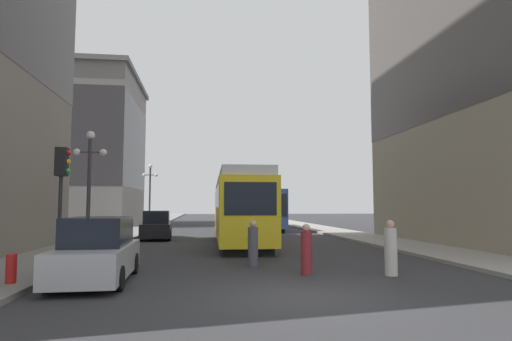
{
  "coord_description": "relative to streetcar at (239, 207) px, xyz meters",
  "views": [
    {
      "loc": [
        -2.35,
        -9.81,
        2.15
      ],
      "look_at": [
        -0.07,
        8.1,
        3.66
      ],
      "focal_mm": 29.58,
      "sensor_mm": 36.0,
      "label": 1
    }
  ],
  "objects": [
    {
      "name": "fire_hydrant",
      "position": [
        -7.02,
        -12.48,
        -1.58
      ],
      "size": [
        0.26,
        0.26,
        0.75
      ],
      "primitive_type": "cylinder",
      "color": "red",
      "rests_on": "sidewalk_left"
    },
    {
      "name": "ground_plane",
      "position": [
        0.23,
        -14.48,
        -2.1
      ],
      "size": [
        200.0,
        200.0,
        0.0
      ],
      "primitive_type": "plane",
      "color": "#303033"
    },
    {
      "name": "lamp_post_left_near",
      "position": [
        -6.96,
        -5.45,
        1.5
      ],
      "size": [
        1.41,
        0.36,
        5.23
      ],
      "color": "#333338",
      "rests_on": "sidewalk_left"
    },
    {
      "name": "traffic_light_near_left",
      "position": [
        -6.74,
        -9.7,
        1.07
      ],
      "size": [
        0.47,
        0.36,
        3.92
      ],
      "color": "#232328",
      "rests_on": "sidewalk_left"
    },
    {
      "name": "transit_bus",
      "position": [
        3.21,
        13.49,
        -0.15
      ],
      "size": [
        2.69,
        11.82,
        3.45
      ],
      "rotation": [
        0.0,
        0.0,
        -0.01
      ],
      "color": "black",
      "rests_on": "ground"
    },
    {
      "name": "pedestrian_on_sidewalk",
      "position": [
        -0.31,
        -9.22,
        -1.35
      ],
      "size": [
        0.36,
        0.36,
        1.62
      ],
      "rotation": [
        0.0,
        0.0,
        0.26
      ],
      "color": "#4C4C56",
      "rests_on": "ground"
    },
    {
      "name": "parked_car_left_mid",
      "position": [
        -5.06,
        -11.71,
        -1.26
      ],
      "size": [
        1.97,
        4.5,
        1.82
      ],
      "rotation": [
        0.0,
        0.0,
        0.02
      ],
      "color": "black",
      "rests_on": "ground"
    },
    {
      "name": "pedestrian_crossing_far",
      "position": [
        3.69,
        -11.72,
        -1.31
      ],
      "size": [
        0.38,
        0.38,
        1.71
      ],
      "rotation": [
        0.0,
        0.0,
        0.54
      ],
      "color": "beige",
      "rests_on": "ground"
    },
    {
      "name": "building_left_corner",
      "position": [
        -15.3,
        24.56,
        6.46
      ],
      "size": [
        11.86,
        15.82,
        16.67
      ],
      "color": "gray",
      "rests_on": "ground"
    },
    {
      "name": "parked_car_left_near",
      "position": [
        -5.06,
        3.92,
        -1.26
      ],
      "size": [
        2.09,
        5.02,
        1.82
      ],
      "rotation": [
        0.0,
        0.0,
        0.05
      ],
      "color": "black",
      "rests_on": "ground"
    },
    {
      "name": "pedestrian_crossing_near",
      "position": [
        1.14,
        -11.2,
        -1.37
      ],
      "size": [
        0.35,
        0.35,
        1.57
      ],
      "rotation": [
        0.0,
        0.0,
        3.19
      ],
      "color": "maroon",
      "rests_on": "ground"
    },
    {
      "name": "sidewalk_right",
      "position": [
        8.47,
        25.52,
        -2.03
      ],
      "size": [
        3.31,
        120.0,
        0.15
      ],
      "primitive_type": "cube",
      "color": "gray",
      "rests_on": "ground"
    },
    {
      "name": "lamp_post_left_far",
      "position": [
        -6.96,
        15.71,
        1.86
      ],
      "size": [
        1.41,
        0.36,
        5.85
      ],
      "color": "#333338",
      "rests_on": "sidewalk_left"
    },
    {
      "name": "sidewalk_left",
      "position": [
        -8.02,
        25.52,
        -2.03
      ],
      "size": [
        3.31,
        120.0,
        0.15
      ],
      "primitive_type": "cube",
      "color": "gray",
      "rests_on": "ground"
    },
    {
      "name": "streetcar",
      "position": [
        0.0,
        0.0,
        0.0
      ],
      "size": [
        2.86,
        13.75,
        3.89
      ],
      "rotation": [
        0.0,
        0.0,
        -0.02
      ],
      "color": "black",
      "rests_on": "ground"
    }
  ]
}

